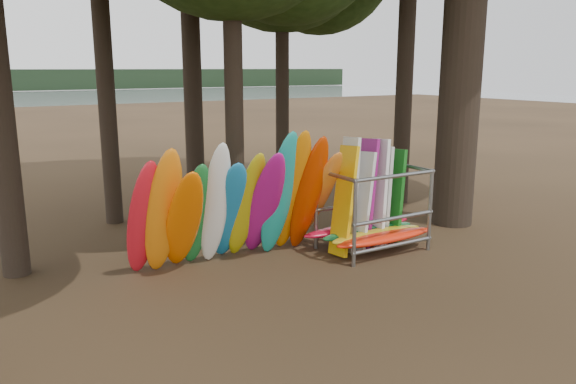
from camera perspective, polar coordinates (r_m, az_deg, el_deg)
ground at (r=12.61m, az=3.89°, el=-7.45°), size 120.00×120.00×0.00m
lake at (r=70.17m, az=-25.58°, el=7.80°), size 160.00×160.00×0.00m
kayak_row at (r=12.38m, az=-4.92°, el=-1.40°), size 5.00×2.13×3.13m
storage_rack at (r=13.58m, az=8.54°, el=-2.01°), size 3.22×1.57×2.74m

